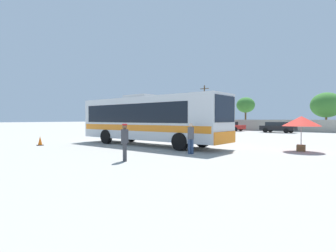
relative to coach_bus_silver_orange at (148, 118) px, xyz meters
name	(u,v)px	position (x,y,z in m)	size (l,w,h in m)	color
ground_plane	(225,138)	(0.97, 10.09, -1.89)	(300.00, 300.00, 0.00)	#A3A099
perimeter_wall	(277,125)	(0.97, 27.45, -1.03)	(80.00, 0.30, 1.74)	#9E998C
coach_bus_silver_orange	(148,118)	(0.00, 0.00, 0.00)	(11.77, 2.94, 3.55)	silver
attendant_by_bus_door	(191,137)	(5.01, -2.15, -0.98)	(0.46, 0.46, 1.62)	#33476B
passenger_waiting_on_apron	(125,140)	(4.02, -5.85, -0.97)	(0.44, 0.44, 1.62)	#38383D
vendor_umbrella_near_gate_red	(301,122)	(9.25, 2.76, -0.23)	(2.07, 2.07, 1.99)	gray
parked_car_leftmost_grey	(196,125)	(-11.11, 24.07, -1.13)	(4.13, 2.03, 1.43)	slate
parked_car_second_red	(229,126)	(-5.07, 24.08, -1.14)	(4.53, 2.11, 1.41)	red
parked_car_third_black	(278,127)	(2.29, 23.23, -1.13)	(4.53, 2.25, 1.43)	black
utility_pole_near	(204,106)	(-12.95, 29.99, 2.39)	(1.80, 0.24, 8.20)	#4C3823
roadside_tree_left	(188,105)	(-16.71, 29.89, 2.77)	(3.37, 3.37, 6.12)	brown
roadside_tree_midleft	(246,105)	(-5.95, 32.75, 2.46)	(3.26, 3.26, 5.77)	brown
roadside_tree_midright	(326,105)	(6.71, 32.97, 2.08)	(4.50, 4.50, 5.89)	brown
traffic_cone_on_apron	(40,141)	(-5.65, -4.82, -1.59)	(0.36, 0.36, 0.64)	black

